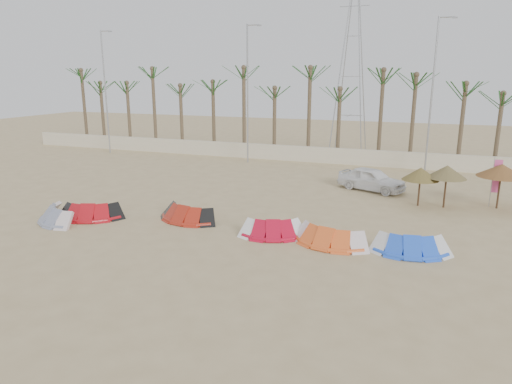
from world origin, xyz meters
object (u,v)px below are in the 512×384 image
at_px(car, 372,179).
at_px(kite_blue, 411,242).
at_px(parasol_left, 447,172).
at_px(kite_grey, 61,213).
at_px(parasol_mid, 421,174).
at_px(kite_red_right, 275,226).
at_px(kite_orange, 330,234).
at_px(kite_red_left, 94,209).
at_px(kite_red_mid, 190,211).
at_px(parasol_right, 502,170).

bearing_deg(car, kite_blue, -143.02).
bearing_deg(kite_blue, parasol_left, 79.36).
xyz_separation_m(kite_grey, parasol_mid, (16.70, 9.20, 1.40)).
height_order(kite_red_right, kite_orange, same).
distance_m(kite_red_left, kite_orange, 12.10).
relative_size(kite_red_mid, kite_orange, 0.95).
height_order(kite_red_right, parasol_right, parasol_right).
distance_m(kite_red_mid, car, 12.28).
bearing_deg(parasol_left, kite_red_right, -133.98).
xyz_separation_m(kite_red_left, parasol_mid, (15.50, 8.15, 1.40)).
relative_size(kite_red_left, kite_blue, 1.10).
bearing_deg(parasol_left, parasol_mid, -174.63).
bearing_deg(kite_blue, kite_red_mid, 176.49).
height_order(kite_orange, parasol_left, parasol_left).
distance_m(parasol_mid, car, 4.10).
bearing_deg(parasol_left, kite_grey, -152.65).
bearing_deg(kite_red_left, kite_orange, 2.88).
height_order(kite_red_left, parasol_mid, parasol_mid).
relative_size(parasol_left, car, 0.55).
height_order(kite_grey, parasol_right, parasol_right).
bearing_deg(parasol_right, kite_blue, -116.39).
bearing_deg(parasol_right, kite_red_left, -155.05).
distance_m(kite_orange, parasol_mid, 8.40).
bearing_deg(kite_red_left, car, 40.69).
height_order(kite_red_left, car, car).
height_order(kite_red_right, parasol_left, parasol_left).
bearing_deg(parasol_right, kite_orange, -131.39).
relative_size(kite_red_right, kite_blue, 1.01).
relative_size(kite_red_right, car, 0.78).
distance_m(kite_red_left, kite_red_mid, 4.96).
distance_m(kite_red_right, parasol_mid, 9.64).
xyz_separation_m(kite_red_mid, car, (7.85, 9.43, 0.31)).
distance_m(kite_orange, car, 10.25).
bearing_deg(parasol_mid, parasol_left, 5.37).
relative_size(kite_grey, kite_red_mid, 1.03).
bearing_deg(kite_grey, car, 40.73).
xyz_separation_m(kite_grey, parasol_left, (18.03, 9.33, 1.59)).
height_order(parasol_left, car, parasol_left).
xyz_separation_m(parasol_left, car, (-4.23, 2.56, -1.28)).
distance_m(parasol_left, parasol_mid, 1.35).
bearing_deg(kite_red_right, kite_grey, -170.69).
distance_m(kite_blue, parasol_left, 7.82).
height_order(kite_grey, car, car).
bearing_deg(parasol_left, kite_red_mid, -150.35).
xyz_separation_m(kite_orange, parasol_left, (4.75, 7.67, 1.59)).
bearing_deg(car, kite_red_mid, 161.62).
xyz_separation_m(kite_red_mid, kite_orange, (7.32, -0.80, 0.00)).
bearing_deg(kite_red_left, parasol_mid, 27.75).
bearing_deg(kite_red_left, kite_red_mid, 16.44).
height_order(kite_red_left, parasol_left, parasol_left).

